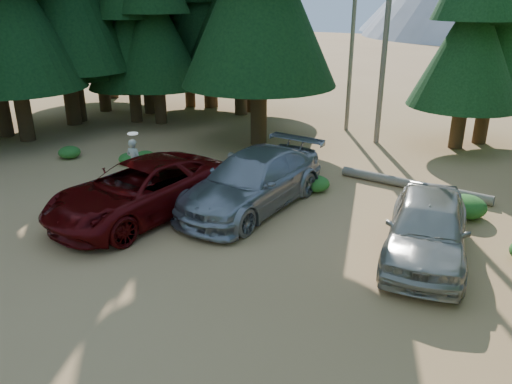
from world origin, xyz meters
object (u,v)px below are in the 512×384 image
silver_minivan_center (252,181)px  frisbee_player (134,161)px  log_right (413,185)px  red_pickup (141,190)px  silver_minivan_right (427,227)px  log_left (254,166)px  log_mid (254,169)px

silver_minivan_center → frisbee_player: 4.40m
silver_minivan_center → log_right: silver_minivan_center is taller
red_pickup → frisbee_player: bearing=144.6°
silver_minivan_right → frisbee_player: 9.93m
silver_minivan_right → frisbee_player: size_ratio=2.77×
red_pickup → log_left: 5.64m
silver_minivan_right → log_mid: (-7.15, 3.53, -0.69)m
log_right → red_pickup: bearing=-131.9°
frisbee_player → log_mid: size_ratio=0.46×
red_pickup → log_right: 9.37m
frisbee_player → log_left: frisbee_player is taller
red_pickup → silver_minivan_center: (2.66, 2.26, 0.03)m
log_mid → red_pickup: bearing=-71.1°
silver_minivan_center → log_right: 5.90m
log_right → silver_minivan_right: bearing=-68.6°
silver_minivan_center → log_left: 3.79m
frisbee_player → log_right: bearing=-155.0°
red_pickup → log_left: size_ratio=1.55×
silver_minivan_right → log_mid: silver_minivan_right is taller
silver_minivan_right → frisbee_player: (-9.92, 0.02, 0.19)m
log_left → log_right: size_ratio=0.74×
red_pickup → log_mid: 5.27m
frisbee_player → log_right: frisbee_player is taller
silver_minivan_center → red_pickup: bearing=-134.9°
silver_minivan_center → silver_minivan_right: bearing=-2.3°
red_pickup → log_right: red_pickup is taller
red_pickup → silver_minivan_right: (8.23, 1.58, -0.00)m
red_pickup → log_mid: (1.08, 5.12, -0.69)m
silver_minivan_right → log_left: size_ratio=1.26×
red_pickup → silver_minivan_right: red_pickup is taller
red_pickup → log_right: bearing=51.0°
red_pickup → log_left: bearing=89.2°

